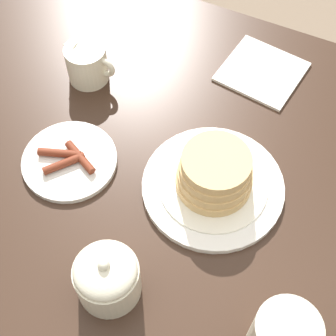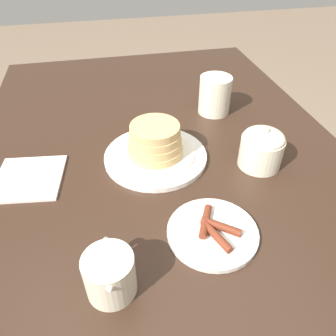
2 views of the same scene
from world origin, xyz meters
name	(u,v)px [view 1 (image 1 of 2)]	position (x,y,z in m)	size (l,w,h in m)	color
ground_plane	(180,315)	(0.00, 0.00, 0.00)	(8.00, 8.00, 0.00)	#7A6651
dining_table	(187,219)	(0.00, 0.00, 0.61)	(1.42, 0.89, 0.72)	#332116
pancake_plate	(214,179)	(0.03, 0.02, 0.75)	(0.24, 0.24, 0.09)	white
side_plate_bacon	(69,160)	(-0.21, -0.04, 0.73)	(0.16, 0.16, 0.02)	silver
creamer_pitcher	(86,63)	(-0.28, 0.15, 0.76)	(0.11, 0.08, 0.08)	beige
sugar_bowl	(107,277)	(-0.04, -0.21, 0.77)	(0.10, 0.10, 0.10)	beige
napkin	(262,72)	(0.02, 0.30, 0.72)	(0.16, 0.16, 0.01)	silver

